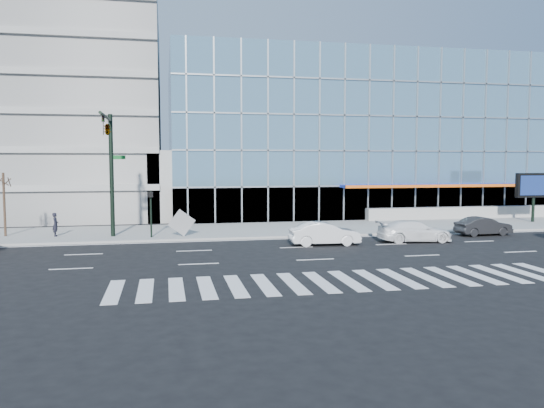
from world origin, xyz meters
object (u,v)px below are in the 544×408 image
(white_suv, at_px, (414,231))
(street_tree_near, at_px, (3,181))
(dark_sedan, at_px, (483,226))
(tilted_panel, at_px, (182,223))
(marquee_sign, at_px, (534,186))
(pedestrian, at_px, (55,225))
(traffic_signal, at_px, (109,144))
(white_sedan, at_px, (324,234))
(ped_signal_post, at_px, (151,207))

(white_suv, bearing_deg, street_tree_near, 79.25)
(street_tree_near, bearing_deg, dark_sedan, -8.95)
(tilted_panel, bearing_deg, white_suv, -13.76)
(marquee_sign, xyz_separation_m, tilted_panel, (-28.54, -2.99, -2.01))
(pedestrian, bearing_deg, traffic_signal, -125.19)
(dark_sedan, relative_size, pedestrian, 2.46)
(white_sedan, bearing_deg, traffic_signal, 74.49)
(white_sedan, relative_size, tilted_panel, 3.28)
(dark_sedan, relative_size, tilted_panel, 2.96)
(marquee_sign, relative_size, pedestrian, 2.56)
(traffic_signal, bearing_deg, dark_sedan, -4.81)
(street_tree_near, distance_m, pedestrian, 4.43)
(ped_signal_post, xyz_separation_m, dark_sedan, (22.38, -2.47, -1.51))
(ped_signal_post, relative_size, white_suv, 0.64)
(marquee_sign, bearing_deg, pedestrian, -177.98)
(white_sedan, bearing_deg, street_tree_near, 72.58)
(pedestrian, bearing_deg, white_sedan, -115.70)
(marquee_sign, xyz_separation_m, street_tree_near, (-40.00, -0.49, 0.71))
(traffic_signal, height_order, street_tree_near, traffic_signal)
(white_sedan, bearing_deg, ped_signal_post, 68.87)
(dark_sedan, bearing_deg, marquee_sign, -59.23)
(street_tree_near, relative_size, white_sedan, 0.99)
(street_tree_near, bearing_deg, marquee_sign, 0.71)
(ped_signal_post, xyz_separation_m, marquee_sign, (30.50, 3.05, 0.93))
(traffic_signal, distance_m, white_sedan, 14.56)
(traffic_signal, xyz_separation_m, dark_sedan, (24.88, -2.09, -5.53))
(white_suv, distance_m, white_sedan, 6.00)
(dark_sedan, distance_m, pedestrian, 28.90)
(marquee_sign, bearing_deg, street_tree_near, -179.29)
(traffic_signal, relative_size, street_tree_near, 1.89)
(white_sedan, xyz_separation_m, tilted_panel, (-8.42, 4.47, 0.36))
(ped_signal_post, bearing_deg, white_suv, -14.45)
(white_sedan, bearing_deg, dark_sedan, -78.91)
(white_suv, relative_size, white_sedan, 1.10)
(pedestrian, bearing_deg, ped_signal_post, -111.11)
(ped_signal_post, relative_size, dark_sedan, 0.78)
(ped_signal_post, height_order, pedestrian, ped_signal_post)
(ped_signal_post, xyz_separation_m, pedestrian, (-6.20, 1.75, -1.21))
(pedestrian, relative_size, tilted_panel, 1.20)
(traffic_signal, bearing_deg, white_sedan, -17.40)
(ped_signal_post, distance_m, white_sedan, 11.37)
(dark_sedan, bearing_deg, ped_signal_post, 80.28)
(traffic_signal, height_order, marquee_sign, traffic_signal)
(white_suv, bearing_deg, ped_signal_post, 79.47)
(marquee_sign, distance_m, pedestrian, 36.79)
(ped_signal_post, xyz_separation_m, tilted_panel, (1.96, 0.06, -1.08))
(white_sedan, bearing_deg, pedestrian, 71.50)
(dark_sedan, bearing_deg, white_sedan, 95.77)
(white_sedan, distance_m, pedestrian, 17.70)
(pedestrian, xyz_separation_m, tilted_panel, (8.17, -1.70, 0.13))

